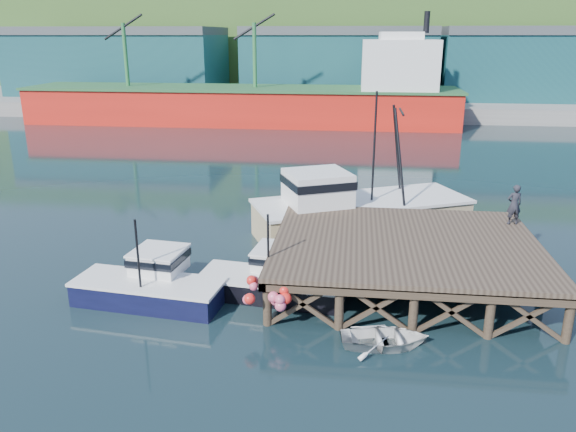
# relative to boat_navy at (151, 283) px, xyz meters

# --- Properties ---
(ground) EXTENTS (300.00, 300.00, 0.00)m
(ground) POSITION_rel_boat_navy_xyz_m (5.53, 3.17, -0.81)
(ground) COLOR black
(ground) RESTS_ON ground
(wharf) EXTENTS (12.00, 10.00, 2.62)m
(wharf) POSITION_rel_boat_navy_xyz_m (11.03, 2.98, 1.13)
(wharf) COLOR brown
(wharf) RESTS_ON ground
(far_quay) EXTENTS (160.00, 40.00, 2.00)m
(far_quay) POSITION_rel_boat_navy_xyz_m (5.53, 73.17, 0.19)
(far_quay) COLOR gray
(far_quay) RESTS_ON ground
(warehouse_left) EXTENTS (32.00, 16.00, 9.00)m
(warehouse_left) POSITION_rel_boat_navy_xyz_m (-29.47, 68.17, 5.69)
(warehouse_left) COLOR #1A5257
(warehouse_left) RESTS_ON far_quay
(warehouse_mid) EXTENTS (28.00, 16.00, 9.00)m
(warehouse_mid) POSITION_rel_boat_navy_xyz_m (5.53, 68.17, 5.69)
(warehouse_mid) COLOR #1A5257
(warehouse_mid) RESTS_ON far_quay
(warehouse_right) EXTENTS (30.00, 16.00, 9.00)m
(warehouse_right) POSITION_rel_boat_navy_xyz_m (35.53, 68.17, 5.69)
(warehouse_right) COLOR #1A5257
(warehouse_right) RESTS_ON far_quay
(cargo_ship) EXTENTS (55.50, 10.00, 13.75)m
(cargo_ship) POSITION_rel_boat_navy_xyz_m (-2.93, 51.17, 2.50)
(cargo_ship) COLOR red
(cargo_ship) RESTS_ON ground
(hillside) EXTENTS (220.00, 50.00, 22.00)m
(hillside) POSITION_rel_boat_navy_xyz_m (5.53, 103.17, 10.19)
(hillside) COLOR #2D511E
(hillside) RESTS_ON ground
(boat_navy) EXTENTS (6.68, 3.89, 4.04)m
(boat_navy) POSITION_rel_boat_navy_xyz_m (0.00, 0.00, 0.00)
(boat_navy) COLOR black
(boat_navy) RESTS_ON ground
(boat_black) EXTENTS (6.76, 5.64, 4.03)m
(boat_black) POSITION_rel_boat_navy_xyz_m (5.21, 1.31, -0.07)
(boat_black) COLOR black
(boat_black) RESTS_ON ground
(trawler) EXTENTS (12.97, 9.07, 8.21)m
(trawler) POSITION_rel_boat_navy_xyz_m (8.79, 9.67, 0.88)
(trawler) COLOR tan
(trawler) RESTS_ON ground
(dinghy) EXTENTS (3.57, 2.76, 0.68)m
(dinghy) POSITION_rel_boat_navy_xyz_m (9.93, -2.63, -0.47)
(dinghy) COLOR white
(dinghy) RESTS_ON ground
(dockworker) EXTENTS (0.82, 0.62, 2.02)m
(dockworker) POSITION_rel_boat_navy_xyz_m (16.43, 6.15, 2.32)
(dockworker) COLOR black
(dockworker) RESTS_ON wharf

